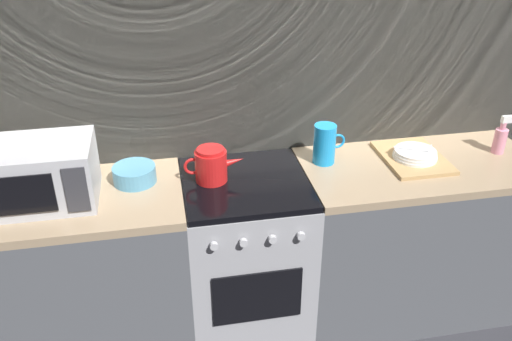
% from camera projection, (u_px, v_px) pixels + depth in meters
% --- Properties ---
extents(ground_plane, '(8.00, 8.00, 0.00)m').
position_uv_depth(ground_plane, '(247.00, 322.00, 2.97)').
color(ground_plane, '#2D2D33').
extents(back_wall, '(3.60, 0.05, 2.40)m').
position_uv_depth(back_wall, '(234.00, 97.00, 2.67)').
color(back_wall, '#B2AD9E').
rests_on(back_wall, ground_plane).
extents(counter_left, '(1.20, 0.60, 0.90)m').
position_uv_depth(counter_left, '(63.00, 279.00, 2.60)').
color(counter_left, '#515459').
rests_on(counter_left, ground_plane).
extents(stove_unit, '(0.60, 0.63, 0.90)m').
position_uv_depth(stove_unit, '(246.00, 257.00, 2.75)').
color(stove_unit, '#9E9EA3').
rests_on(stove_unit, ground_plane).
extents(counter_right, '(1.20, 0.60, 0.90)m').
position_uv_depth(counter_right, '(410.00, 237.00, 2.90)').
color(counter_right, '#515459').
rests_on(counter_right, ground_plane).
extents(microwave, '(0.46, 0.35, 0.27)m').
position_uv_depth(microwave, '(40.00, 174.00, 2.32)').
color(microwave, '#B2B2B7').
rests_on(microwave, counter_left).
extents(kettle, '(0.28, 0.15, 0.17)m').
position_uv_depth(kettle, '(211.00, 165.00, 2.50)').
color(kettle, red).
rests_on(kettle, stove_unit).
extents(mixing_bowl, '(0.20, 0.20, 0.08)m').
position_uv_depth(mixing_bowl, '(134.00, 174.00, 2.51)').
color(mixing_bowl, teal).
rests_on(mixing_bowl, counter_left).
extents(pitcher, '(0.16, 0.11, 0.20)m').
position_uv_depth(pitcher, '(325.00, 144.00, 2.65)').
color(pitcher, '#198CD8').
rests_on(pitcher, counter_right).
extents(dish_pile, '(0.30, 0.40, 0.07)m').
position_uv_depth(dish_pile, '(414.00, 156.00, 2.71)').
color(dish_pile, tan).
rests_on(dish_pile, counter_right).
extents(spray_bottle, '(0.08, 0.06, 0.20)m').
position_uv_depth(spray_bottle, '(500.00, 138.00, 2.76)').
color(spray_bottle, pink).
rests_on(spray_bottle, counter_right).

